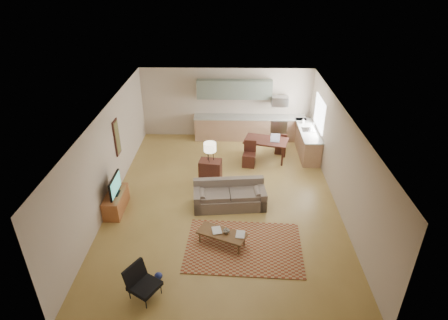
{
  "coord_description": "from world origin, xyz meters",
  "views": [
    {
      "loc": [
        0.21,
        -9.14,
        6.32
      ],
      "look_at": [
        0.0,
        0.3,
        1.15
      ],
      "focal_mm": 30.0,
      "sensor_mm": 36.0,
      "label": 1
    }
  ],
  "objects_px": {
    "tv_credenza": "(116,202)",
    "console_table": "(210,172)",
    "armchair": "(144,283)",
    "sofa": "(230,195)",
    "coffee_table": "(222,239)",
    "dining_table": "(265,149)"
  },
  "relations": [
    {
      "from": "sofa",
      "to": "armchair",
      "type": "height_order",
      "value": "sofa"
    },
    {
      "from": "coffee_table",
      "to": "armchair",
      "type": "relative_size",
      "value": 1.65
    },
    {
      "from": "armchair",
      "to": "coffee_table",
      "type": "bearing_deg",
      "value": -12.04
    },
    {
      "from": "sofa",
      "to": "dining_table",
      "type": "bearing_deg",
      "value": 61.09
    },
    {
      "from": "dining_table",
      "to": "tv_credenza",
      "type": "bearing_deg",
      "value": -129.49
    },
    {
      "from": "armchair",
      "to": "tv_credenza",
      "type": "height_order",
      "value": "armchair"
    },
    {
      "from": "sofa",
      "to": "console_table",
      "type": "bearing_deg",
      "value": 110.28
    },
    {
      "from": "sofa",
      "to": "coffee_table",
      "type": "distance_m",
      "value": 1.66
    },
    {
      "from": "coffee_table",
      "to": "armchair",
      "type": "bearing_deg",
      "value": -110.08
    },
    {
      "from": "coffee_table",
      "to": "dining_table",
      "type": "bearing_deg",
      "value": 95.97
    },
    {
      "from": "coffee_table",
      "to": "console_table",
      "type": "distance_m",
      "value": 2.93
    },
    {
      "from": "sofa",
      "to": "console_table",
      "type": "xyz_separation_m",
      "value": [
        -0.61,
        1.26,
        0.02
      ]
    },
    {
      "from": "tv_credenza",
      "to": "dining_table",
      "type": "relative_size",
      "value": 0.8
    },
    {
      "from": "coffee_table",
      "to": "dining_table",
      "type": "relative_size",
      "value": 0.82
    },
    {
      "from": "armchair",
      "to": "tv_credenza",
      "type": "distance_m",
      "value": 3.35
    },
    {
      "from": "tv_credenza",
      "to": "armchair",
      "type": "bearing_deg",
      "value": -64.49
    },
    {
      "from": "armchair",
      "to": "console_table",
      "type": "xyz_separation_m",
      "value": [
        1.12,
        4.54,
        0.03
      ]
    },
    {
      "from": "coffee_table",
      "to": "dining_table",
      "type": "distance_m",
      "value": 4.72
    },
    {
      "from": "sofa",
      "to": "coffee_table",
      "type": "relative_size",
      "value": 1.75
    },
    {
      "from": "tv_credenza",
      "to": "console_table",
      "type": "bearing_deg",
      "value": 30.58
    },
    {
      "from": "sofa",
      "to": "console_table",
      "type": "relative_size",
      "value": 2.7
    },
    {
      "from": "console_table",
      "to": "armchair",
      "type": "bearing_deg",
      "value": -95.67
    }
  ]
}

